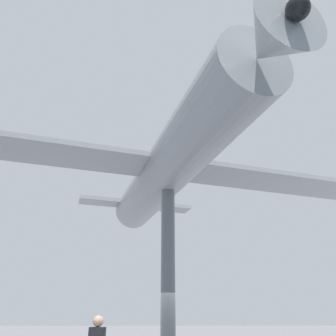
# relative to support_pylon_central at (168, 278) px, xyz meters

# --- Properties ---
(support_pylon_central) EXTENTS (0.47, 0.47, 5.93)m
(support_pylon_central) POSITION_rel_support_pylon_central_xyz_m (0.00, 0.00, 0.00)
(support_pylon_central) COLOR slate
(support_pylon_central) RESTS_ON ground_plane
(suspended_airplane) EXTENTS (17.63, 13.68, 3.21)m
(suspended_airplane) POSITION_rel_support_pylon_central_xyz_m (-0.07, 0.22, 3.90)
(suspended_airplane) COLOR #93999E
(suspended_airplane) RESTS_ON support_pylon_central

